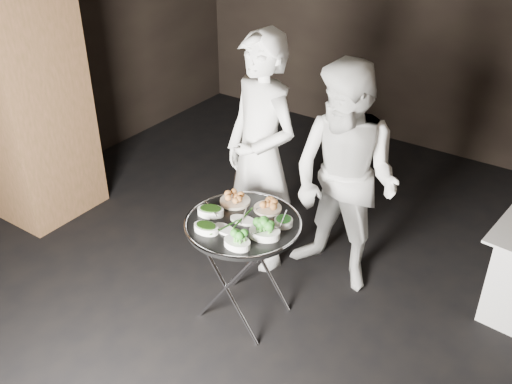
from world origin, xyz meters
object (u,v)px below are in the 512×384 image
Objects in this scene: waiter_right at (345,181)px; tray_stand at (244,265)px; serving_tray at (243,224)px; waiter_left at (261,155)px.

tray_stand is at bearing -109.03° from waiter_right.
waiter_right is at bearing 64.30° from tray_stand.
serving_tray is 0.71m from waiter_left.
serving_tray is 0.41× the size of waiter_left.
serving_tray is 0.44× the size of waiter_right.
waiter_right is (0.36, 0.74, 0.09)m from serving_tray.
waiter_right is (0.36, 0.74, 0.44)m from tray_stand.
tray_stand is 0.35m from serving_tray.
tray_stand is 0.85m from waiter_left.
waiter_right is at bearing 27.31° from waiter_left.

